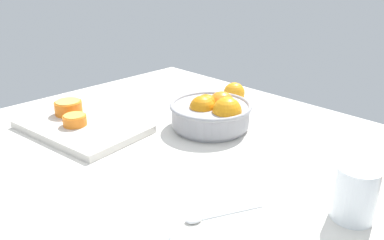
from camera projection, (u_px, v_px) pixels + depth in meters
ground_plane at (188, 153)px, 100.95cm from camera, size 125.93×102.27×3.00cm
fruit_bowl at (212, 113)px, 110.17cm from camera, size 23.21×23.21×10.87cm
juice_glass at (355, 197)px, 71.54cm from camera, size 7.86×7.86×10.57cm
cutting_board at (82, 127)px, 110.22cm from camera, size 37.99×27.44×2.04cm
orange_half_0 at (68, 107)px, 115.83cm from camera, size 8.02×8.02×4.10cm
orange_half_1 at (75, 120)px, 108.14cm from camera, size 6.50×6.50×3.07cm
loose_orange_0 at (234, 93)px, 129.95cm from camera, size 7.08×7.08×7.08cm
spoon at (212, 216)px, 73.00cm from camera, size 8.08×14.93×1.00cm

